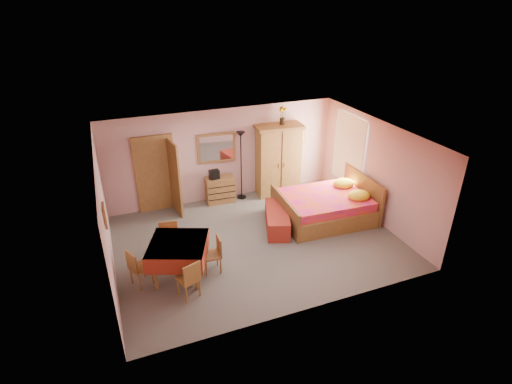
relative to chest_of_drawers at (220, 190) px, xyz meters
name	(u,v)px	position (x,y,z in m)	size (l,w,h in m)	color
floor	(257,241)	(0.21, -2.24, -0.38)	(6.50, 6.50, 0.00)	#67615B
ceiling	(257,137)	(0.21, -2.24, 2.22)	(6.50, 6.50, 0.00)	brown
wall_back	(224,155)	(0.21, 0.26, 0.92)	(6.50, 0.10, 2.60)	#C89391
wall_front	(310,252)	(0.21, -4.74, 0.92)	(6.50, 0.10, 2.60)	#C89391
wall_left	(105,219)	(-3.04, -2.24, 0.92)	(0.10, 5.00, 2.60)	#C89391
wall_right	(376,171)	(3.46, -2.24, 0.92)	(0.10, 5.00, 2.60)	#C89391
doorway	(156,174)	(-1.69, 0.23, 0.65)	(1.06, 0.12, 2.15)	#9E6B35
window	(349,150)	(3.42, -1.04, 1.07)	(0.08, 1.40, 1.95)	white
picture_left	(105,215)	(-3.01, -2.84, 1.32)	(0.04, 0.32, 0.42)	orange
picture_back	(300,137)	(2.56, 0.23, 1.17)	(0.30, 0.04, 0.40)	#D8BF59
chest_of_drawers	(220,190)	(0.00, 0.00, 0.00)	(0.79, 0.40, 0.75)	#925F31
wall_mirror	(216,148)	(0.00, 0.21, 1.17)	(1.05, 0.06, 0.83)	white
stereo	(214,174)	(-0.16, -0.01, 0.50)	(0.26, 0.19, 0.25)	black
floor_lamp	(241,166)	(0.64, 0.02, 0.62)	(0.25, 0.25, 1.98)	black
wardrobe	(278,160)	(1.73, -0.07, 0.66)	(1.33, 0.68, 2.08)	#AC7D3A
sunflower_vase	(282,115)	(1.84, -0.04, 1.95)	(0.20, 0.20, 0.50)	yellow
bed	(325,200)	(2.25, -1.87, 0.17)	(2.34, 1.84, 1.08)	#CE1482
bench	(277,219)	(0.91, -1.86, -0.13)	(0.54, 1.45, 0.48)	maroon
dining_table	(179,260)	(-1.76, -2.89, 0.04)	(1.13, 1.13, 0.83)	maroon
chair_south	(188,278)	(-1.72, -3.54, 0.04)	(0.38, 0.38, 0.83)	olive
chair_north	(170,243)	(-1.83, -2.26, 0.07)	(0.40, 0.40, 0.89)	#AA6939
chair_west	(141,267)	(-2.53, -2.85, 0.04)	(0.38, 0.38, 0.83)	#AC733A
chair_east	(211,255)	(-1.09, -2.96, 0.04)	(0.38, 0.38, 0.83)	olive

